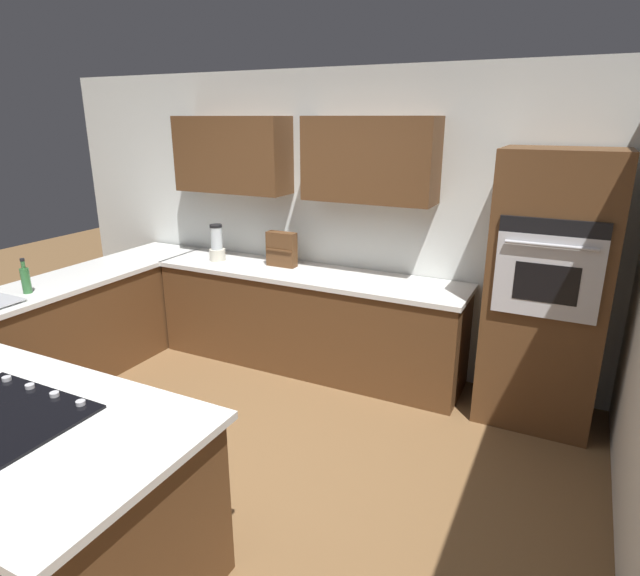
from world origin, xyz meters
name	(u,v)px	position (x,y,z in m)	size (l,w,h in m)	color
ground_plane	(198,474)	(0.00, 0.00, 0.00)	(14.00, 14.00, 0.00)	brown
wall_back	(327,206)	(0.07, -2.05, 1.44)	(6.00, 0.44, 2.60)	silver
lower_cabinets_back	(307,322)	(0.10, -1.72, 0.43)	(2.80, 0.60, 0.86)	brown
countertop_back	(307,274)	(0.10, -1.72, 0.88)	(2.84, 0.64, 0.04)	silver
lower_cabinets_side	(66,334)	(1.82, -0.55, 0.43)	(0.60, 2.90, 0.86)	brown
countertop_side	(58,284)	(1.82, -0.55, 0.88)	(0.64, 2.94, 0.04)	silver
island_base	(16,502)	(0.26, 1.00, 0.43)	(1.82, 0.98, 0.86)	brown
wall_oven	(547,292)	(-1.85, -1.72, 1.01)	(0.80, 0.66, 2.01)	brown
blender	(217,245)	(1.05, -1.70, 1.05)	(0.15, 0.15, 0.35)	beige
spice_rack	(282,249)	(0.40, -1.80, 1.06)	(0.28, 0.11, 0.31)	brown
dish_soap_bottle	(26,279)	(1.77, -0.24, 1.01)	(0.07, 0.07, 0.28)	#336B38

